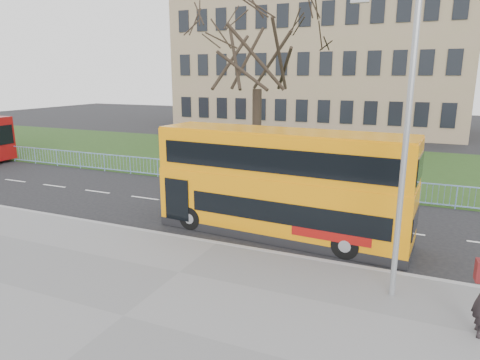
# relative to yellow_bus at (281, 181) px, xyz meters

# --- Properties ---
(ground) EXTENTS (120.00, 120.00, 0.00)m
(ground) POSITION_rel_yellow_bus_xyz_m (-1.71, -0.32, -2.11)
(ground) COLOR black
(ground) RESTS_ON ground
(pavement) EXTENTS (80.00, 10.50, 0.12)m
(pavement) POSITION_rel_yellow_bus_xyz_m (-1.71, -7.07, -2.05)
(pavement) COLOR slate
(pavement) RESTS_ON ground
(kerb) EXTENTS (80.00, 0.20, 0.14)m
(kerb) POSITION_rel_yellow_bus_xyz_m (-1.71, -1.87, -2.04)
(kerb) COLOR gray
(kerb) RESTS_ON ground
(grass_verge) EXTENTS (80.00, 15.40, 0.08)m
(grass_verge) POSITION_rel_yellow_bus_xyz_m (-1.71, 13.98, -2.07)
(grass_verge) COLOR #223914
(grass_verge) RESTS_ON ground
(guard_railing) EXTENTS (40.00, 0.12, 1.10)m
(guard_railing) POSITION_rel_yellow_bus_xyz_m (-1.71, 6.28, -1.56)
(guard_railing) COLOR #7EA3E1
(guard_railing) RESTS_ON ground
(bare_tree) EXTENTS (8.40, 8.40, 12.00)m
(bare_tree) POSITION_rel_yellow_bus_xyz_m (-4.71, 9.68, 3.97)
(bare_tree) COLOR black
(bare_tree) RESTS_ON grass_verge
(civic_building) EXTENTS (30.00, 15.00, 14.00)m
(civic_building) POSITION_rel_yellow_bus_xyz_m (-6.71, 34.68, 4.89)
(civic_building) COLOR #8A7A58
(civic_building) RESTS_ON ground
(yellow_bus) EXTENTS (9.51, 2.85, 3.93)m
(yellow_bus) POSITION_rel_yellow_bus_xyz_m (0.00, 0.00, 0.00)
(yellow_bus) COLOR orange
(yellow_bus) RESTS_ON ground
(street_lamp) EXTENTS (1.62, 0.19, 7.63)m
(street_lamp) POSITION_rel_yellow_bus_xyz_m (4.19, -3.33, 2.19)
(street_lamp) COLOR #919599
(street_lamp) RESTS_ON pavement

